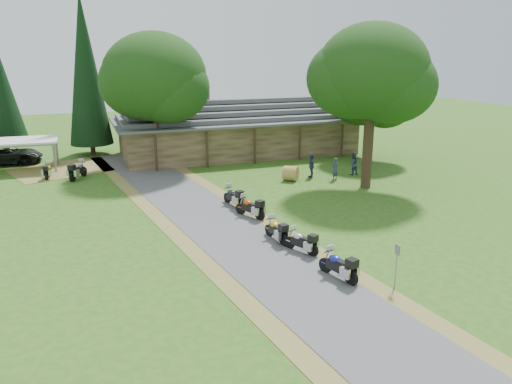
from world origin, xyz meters
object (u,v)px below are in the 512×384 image
object	(u,v)px
lodge	(238,126)
motorcycle_row_b	(301,240)
motorcycle_row_e	(233,196)
motorcycle_carport_a	(48,170)
motorcycle_row_a	(338,264)
carport	(22,155)
car_dark_suv	(5,150)
hay_bale	(291,173)
motorcycle_carport_b	(78,170)
motorcycle_row_c	(276,229)
motorcycle_row_d	(250,206)

from	to	relation	value
lodge	motorcycle_row_b	xyz separation A→B (m)	(-4.29, -22.68, -1.86)
motorcycle_row_e	motorcycle_carport_a	xyz separation A→B (m)	(-10.64, 11.12, -0.06)
lodge	motorcycle_row_b	world-z (taller)	lodge
motorcycle_row_b	motorcycle_carport_a	size ratio (longest dim) A/B	1.03
motorcycle_row_a	carport	bearing A→B (deg)	11.94
carport	motorcycle_row_a	distance (m)	28.74
lodge	car_dark_suv	xyz separation A→B (m)	(-19.10, 2.20, -1.30)
lodge	motorcycle_carport_a	distance (m)	16.29
lodge	hay_bale	size ratio (longest dim) A/B	20.38
lodge	motorcycle_row_a	bearing A→B (deg)	-98.90
motorcycle_row_e	motorcycle_carport_a	bearing A→B (deg)	30.03
hay_bale	car_dark_suv	bearing A→B (deg)	147.03
motorcycle_carport_b	motorcycle_carport_a	bearing A→B (deg)	92.58
motorcycle_row_a	hay_bale	distance (m)	15.81
motorcycle_row_a	lodge	bearing A→B (deg)	-25.31
motorcycle_row_a	car_dark_suv	bearing A→B (deg)	12.01
lodge	motorcycle_row_c	distance (m)	21.57
lodge	hay_bale	distance (m)	10.73
motorcycle_row_d	hay_bale	distance (m)	8.52
motorcycle_row_b	motorcycle_row_a	bearing A→B (deg)	157.99
motorcycle_row_d	hay_bale	size ratio (longest dim) A/B	1.77
hay_bale	motorcycle_row_d	bearing A→B (deg)	-129.11
motorcycle_row_b	motorcycle_row_e	distance (m)	7.84
car_dark_suv	motorcycle_carport_a	size ratio (longest dim) A/B	3.59
motorcycle_row_b	motorcycle_row_d	distance (m)	5.55
hay_bale	motorcycle_carport_b	bearing A→B (deg)	158.14
carport	motorcycle_row_c	size ratio (longest dim) A/B	3.04
lodge	motorcycle_row_e	size ratio (longest dim) A/B	11.54
motorcycle_carport_a	car_dark_suv	bearing A→B (deg)	38.65
motorcycle_row_a	motorcycle_row_e	xyz separation A→B (m)	(-1.08, 10.80, -0.00)
hay_bale	lodge	bearing A→B (deg)	92.89
lodge	hay_bale	world-z (taller)	lodge
motorcycle_row_e	motorcycle_row_d	bearing A→B (deg)	172.69
motorcycle_row_e	hay_bale	xyz separation A→B (m)	(5.63, 4.34, -0.11)
motorcycle_row_a	motorcycle_row_e	size ratio (longest dim) A/B	1.01
motorcycle_row_c	motorcycle_carport_a	world-z (taller)	motorcycle_row_c
motorcycle_row_e	motorcycle_carport_b	bearing A→B (deg)	26.84
motorcycle_row_d	lodge	bearing A→B (deg)	-43.53
carport	motorcycle_row_e	distance (m)	19.19
carport	motorcycle_carport_a	size ratio (longest dim) A/B	3.25
motorcycle_row_b	motorcycle_row_c	size ratio (longest dim) A/B	0.97
carport	motorcycle_carport_a	xyz separation A→B (m)	(1.93, -3.37, -0.60)
motorcycle_row_b	motorcycle_row_d	size ratio (longest dim) A/B	0.92
motorcycle_row_a	motorcycle_carport_b	xyz separation A→B (m)	(-9.68, 20.85, 0.05)
motorcycle_row_b	hay_bale	xyz separation A→B (m)	(4.83, 12.14, -0.06)
car_dark_suv	motorcycle_row_d	distance (m)	24.04
lodge	hay_bale	xyz separation A→B (m)	(0.53, -10.54, -1.92)
car_dark_suv	motorcycle_row_e	size ratio (longest dim) A/B	3.23
motorcycle_row_b	hay_bale	size ratio (longest dim) A/B	1.64
motorcycle_row_b	hay_bale	distance (m)	13.06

